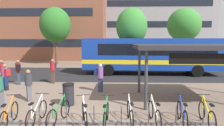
{
  "coord_description": "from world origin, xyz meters",
  "views": [
    {
      "loc": [
        1.21,
        -5.79,
        3.03
      ],
      "look_at": [
        0.89,
        5.32,
        1.69
      ],
      "focal_mm": 30.07,
      "sensor_mm": 36.0,
      "label": 1
    }
  ],
  "objects_px": {
    "commuter_navy_pack_2": "(53,69)",
    "commuter_maroon_pack_5": "(1,70)",
    "transit_shelter": "(195,48)",
    "parked_bicycle_yellow_8": "(207,114)",
    "parked_bicycle_green_2": "(59,113)",
    "parked_bicycle_green_4": "(106,115)",
    "parked_bicycle_white_5": "(130,113)",
    "street_tree_1": "(132,27)",
    "city_bus": "(150,54)",
    "commuter_navy_pack_1": "(100,76)",
    "parked_bicycle_blue_7": "(182,114)",
    "street_tree_2": "(184,25)",
    "commuter_navy_pack_6": "(0,87)",
    "commuter_teal_pack_3": "(28,83)",
    "commuter_black_pack_4": "(18,70)",
    "trash_bin": "(68,94)",
    "parked_bicycle_white_6": "(154,114)",
    "parked_bicycle_orange_0": "(9,115)",
    "parked_bicycle_white_3": "(85,115)",
    "commuter_red_pack_0": "(5,75)",
    "street_tree_0": "(55,25)",
    "parked_bicycle_white_1": "(37,113)"
  },
  "relations": [
    {
      "from": "commuter_navy_pack_6",
      "to": "street_tree_1",
      "type": "bearing_deg",
      "value": 165.41
    },
    {
      "from": "transit_shelter",
      "to": "parked_bicycle_yellow_8",
      "type": "bearing_deg",
      "value": -101.38
    },
    {
      "from": "street_tree_0",
      "to": "parked_bicycle_green_4",
      "type": "bearing_deg",
      "value": -66.86
    },
    {
      "from": "parked_bicycle_green_4",
      "to": "parked_bicycle_white_6",
      "type": "height_order",
      "value": "same"
    },
    {
      "from": "parked_bicycle_orange_0",
      "to": "trash_bin",
      "type": "distance_m",
      "value": 2.67
    },
    {
      "from": "city_bus",
      "to": "trash_bin",
      "type": "relative_size",
      "value": 11.76
    },
    {
      "from": "transit_shelter",
      "to": "commuter_black_pack_4",
      "type": "distance_m",
      "value": 11.17
    },
    {
      "from": "city_bus",
      "to": "commuter_navy_pack_1",
      "type": "height_order",
      "value": "city_bus"
    },
    {
      "from": "commuter_navy_pack_6",
      "to": "parked_bicycle_green_2",
      "type": "bearing_deg",
      "value": 78.66
    },
    {
      "from": "commuter_teal_pack_3",
      "to": "trash_bin",
      "type": "height_order",
      "value": "commuter_teal_pack_3"
    },
    {
      "from": "parked_bicycle_blue_7",
      "to": "parked_bicycle_yellow_8",
      "type": "xyz_separation_m",
      "value": [
        0.87,
        -0.01,
        0.0
      ]
    },
    {
      "from": "parked_bicycle_blue_7",
      "to": "commuter_navy_pack_1",
      "type": "height_order",
      "value": "commuter_navy_pack_1"
    },
    {
      "from": "parked_bicycle_orange_0",
      "to": "commuter_red_pack_0",
      "type": "distance_m",
      "value": 5.53
    },
    {
      "from": "parked_bicycle_white_6",
      "to": "commuter_red_pack_0",
      "type": "height_order",
      "value": "commuter_red_pack_0"
    },
    {
      "from": "city_bus",
      "to": "parked_bicycle_white_6",
      "type": "height_order",
      "value": "city_bus"
    },
    {
      "from": "parked_bicycle_white_1",
      "to": "transit_shelter",
      "type": "distance_m",
      "value": 7.63
    },
    {
      "from": "commuter_maroon_pack_5",
      "to": "street_tree_0",
      "type": "relative_size",
      "value": 0.23
    },
    {
      "from": "transit_shelter",
      "to": "parked_bicycle_white_6",
      "type": "bearing_deg",
      "value": -131.48
    },
    {
      "from": "commuter_teal_pack_3",
      "to": "commuter_black_pack_4",
      "type": "height_order",
      "value": "commuter_black_pack_4"
    },
    {
      "from": "parked_bicycle_yellow_8",
      "to": "commuter_black_pack_4",
      "type": "distance_m",
      "value": 11.64
    },
    {
      "from": "parked_bicycle_yellow_8",
      "to": "trash_bin",
      "type": "xyz_separation_m",
      "value": [
        -5.5,
        1.92,
        0.13
      ]
    },
    {
      "from": "trash_bin",
      "to": "street_tree_0",
      "type": "xyz_separation_m",
      "value": [
        -5.52,
        15.21,
        4.43
      ]
    },
    {
      "from": "city_bus",
      "to": "street_tree_2",
      "type": "relative_size",
      "value": 1.7
    },
    {
      "from": "parked_bicycle_yellow_8",
      "to": "parked_bicycle_green_2",
      "type": "bearing_deg",
      "value": 96.35
    },
    {
      "from": "commuter_navy_pack_1",
      "to": "commuter_maroon_pack_5",
      "type": "distance_m",
      "value": 7.36
    },
    {
      "from": "commuter_black_pack_4",
      "to": "street_tree_2",
      "type": "height_order",
      "value": "street_tree_2"
    },
    {
      "from": "parked_bicycle_white_1",
      "to": "commuter_navy_pack_1",
      "type": "xyz_separation_m",
      "value": [
        1.9,
        4.35,
        0.58
      ]
    },
    {
      "from": "commuter_navy_pack_2",
      "to": "trash_bin",
      "type": "xyz_separation_m",
      "value": [
        2.28,
        -4.53,
        -0.47
      ]
    },
    {
      "from": "parked_bicycle_green_4",
      "to": "parked_bicycle_yellow_8",
      "type": "xyz_separation_m",
      "value": [
        3.61,
        0.2,
        0.0
      ]
    },
    {
      "from": "transit_shelter",
      "to": "street_tree_0",
      "type": "distance_m",
      "value": 18.63
    },
    {
      "from": "city_bus",
      "to": "trash_bin",
      "type": "bearing_deg",
      "value": 60.38
    },
    {
      "from": "commuter_navy_pack_2",
      "to": "commuter_teal_pack_3",
      "type": "xyz_separation_m",
      "value": [
        0.13,
        -3.96,
        -0.08
      ]
    },
    {
      "from": "parked_bicycle_blue_7",
      "to": "commuter_navy_pack_6",
      "type": "height_order",
      "value": "commuter_navy_pack_6"
    },
    {
      "from": "parked_bicycle_yellow_8",
      "to": "parked_bicycle_white_3",
      "type": "bearing_deg",
      "value": 98.51
    },
    {
      "from": "parked_bicycle_white_6",
      "to": "parked_bicycle_yellow_8",
      "type": "bearing_deg",
      "value": -95.24
    },
    {
      "from": "commuter_black_pack_4",
      "to": "city_bus",
      "type": "bearing_deg",
      "value": -96.66
    },
    {
      "from": "parked_bicycle_white_5",
      "to": "street_tree_1",
      "type": "bearing_deg",
      "value": -7.64
    },
    {
      "from": "street_tree_0",
      "to": "parked_bicycle_orange_0",
      "type": "bearing_deg",
      "value": -77.2
    },
    {
      "from": "parked_bicycle_green_2",
      "to": "street_tree_0",
      "type": "bearing_deg",
      "value": 29.56
    },
    {
      "from": "commuter_teal_pack_3",
      "to": "parked_bicycle_white_3",
      "type": "bearing_deg",
      "value": 13.77
    },
    {
      "from": "parked_bicycle_green_2",
      "to": "street_tree_0",
      "type": "distance_m",
      "value": 18.64
    },
    {
      "from": "parked_bicycle_orange_0",
      "to": "street_tree_1",
      "type": "height_order",
      "value": "street_tree_1"
    },
    {
      "from": "parked_bicycle_green_4",
      "to": "commuter_navy_pack_2",
      "type": "relative_size",
      "value": 1.01
    },
    {
      "from": "trash_bin",
      "to": "street_tree_1",
      "type": "distance_m",
      "value": 12.85
    },
    {
      "from": "parked_bicycle_orange_0",
      "to": "parked_bicycle_white_6",
      "type": "relative_size",
      "value": 0.99
    },
    {
      "from": "street_tree_0",
      "to": "commuter_navy_pack_6",
      "type": "bearing_deg",
      "value": -80.68
    },
    {
      "from": "commuter_navy_pack_1",
      "to": "street_tree_0",
      "type": "height_order",
      "value": "street_tree_0"
    },
    {
      "from": "parked_bicycle_orange_0",
      "to": "transit_shelter",
      "type": "bearing_deg",
      "value": -78.76
    },
    {
      "from": "parked_bicycle_white_6",
      "to": "commuter_teal_pack_3",
      "type": "xyz_separation_m",
      "value": [
        -5.8,
        2.46,
        0.53
      ]
    },
    {
      "from": "commuter_navy_pack_2",
      "to": "commuter_maroon_pack_5",
      "type": "distance_m",
      "value": 3.58
    }
  ]
}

